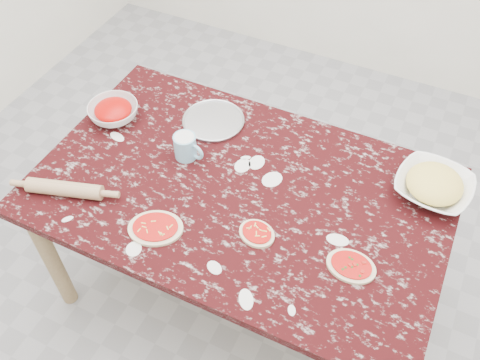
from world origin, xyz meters
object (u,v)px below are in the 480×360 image
(sauce_bowl, at_px, (114,112))
(cheese_bowl, at_px, (433,187))
(flour_mug, at_px, (186,146))
(worktable, at_px, (240,202))
(pizza_tray, at_px, (213,121))
(rolling_pin, at_px, (64,189))

(sauce_bowl, xyz_separation_m, cheese_bowl, (1.35, 0.17, 0.00))
(cheese_bowl, xyz_separation_m, flour_mug, (-0.95, -0.24, 0.02))
(cheese_bowl, bearing_deg, worktable, -156.16)
(pizza_tray, relative_size, flour_mug, 1.93)
(pizza_tray, distance_m, sauce_bowl, 0.44)
(sauce_bowl, relative_size, rolling_pin, 0.74)
(pizza_tray, distance_m, cheese_bowl, 0.95)
(pizza_tray, distance_m, flour_mug, 0.24)
(cheese_bowl, height_order, flour_mug, flour_mug)
(worktable, height_order, flour_mug, flour_mug)
(worktable, height_order, pizza_tray, pizza_tray)
(worktable, distance_m, sauce_bowl, 0.70)
(sauce_bowl, height_order, cheese_bowl, cheese_bowl)
(pizza_tray, bearing_deg, cheese_bowl, 0.21)
(pizza_tray, xyz_separation_m, rolling_pin, (-0.32, -0.61, 0.02))
(sauce_bowl, xyz_separation_m, rolling_pin, (0.08, -0.44, -0.00))
(sauce_bowl, bearing_deg, flour_mug, -9.36)
(cheese_bowl, relative_size, rolling_pin, 0.96)
(pizza_tray, height_order, rolling_pin, rolling_pin)
(pizza_tray, bearing_deg, worktable, -47.50)
(worktable, bearing_deg, rolling_pin, -152.12)
(cheese_bowl, xyz_separation_m, rolling_pin, (-1.27, -0.61, -0.01))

